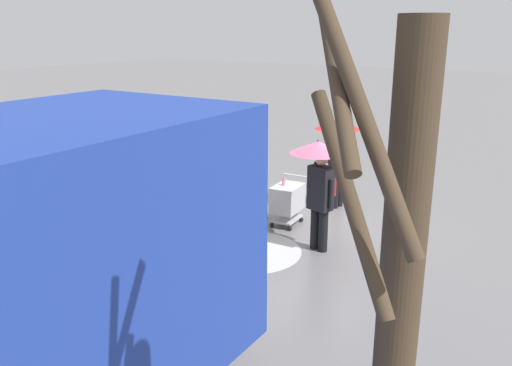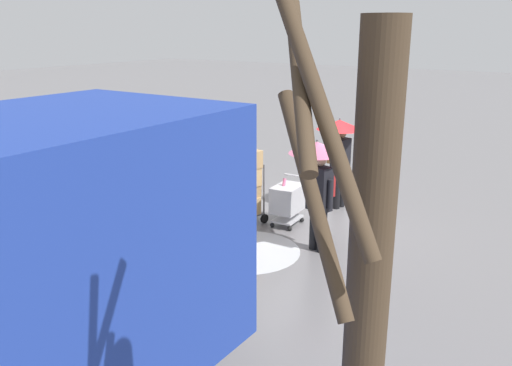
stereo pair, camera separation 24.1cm
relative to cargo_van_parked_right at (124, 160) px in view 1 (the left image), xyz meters
The scene contains 10 objects.
ground_plane 4.40m from the cargo_van_parked_right, 157.41° to the right, with size 90.00×90.00×0.00m, color slate.
slush_patch_near_cluster 3.04m from the cargo_van_parked_right, 79.55° to the right, with size 2.80×2.80×0.01m, color #ADAFB5.
slush_patch_under_van 4.01m from the cargo_van_parked_right, behind, with size 2.06×2.06×0.01m, color silver.
slush_patch_mid_street 4.54m from the cargo_van_parked_right, 114.42° to the left, with size 2.02×2.02×0.01m, color #999BA0.
cargo_van_parked_right is the anchor object (origin of this frame).
shopping_cart_vendor 3.93m from the cargo_van_parked_right, 163.87° to the right, with size 0.60×0.85×1.04m.
hand_dolly_boxes 3.04m from the cargo_van_parked_right, 167.29° to the right, with size 0.66×0.80×1.62m.
pedestrian_pink_side 2.86m from the cargo_van_parked_right, behind, with size 1.04×1.04×2.15m.
pedestrian_black_side 4.87m from the cargo_van_parked_right, behind, with size 1.04×1.04×2.15m.
pedestrian_white_side 4.96m from the cargo_van_parked_right, 146.84° to the right, with size 1.04×1.04×2.15m.
Camera 1 is at (-5.01, 10.03, 4.12)m, focal length 37.19 mm.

